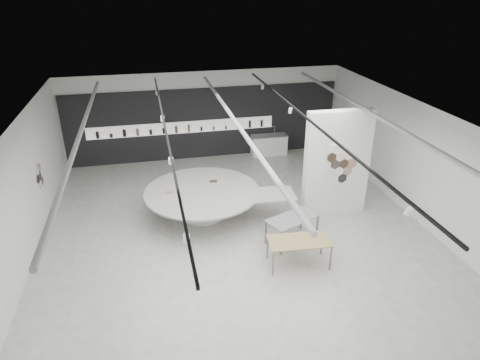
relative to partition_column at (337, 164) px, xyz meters
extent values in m
cube|color=beige|center=(-3.50, -1.00, -1.80)|extent=(12.00, 14.00, 0.01)
cube|color=silver|center=(-3.50, -1.00, 2.01)|extent=(12.00, 14.00, 0.01)
cube|color=white|center=(-3.50, 6.01, 0.10)|extent=(12.00, 0.01, 3.80)
cube|color=white|center=(2.50, -1.00, 0.10)|extent=(0.01, 14.00, 3.80)
cube|color=white|center=(-9.51, -1.00, 0.10)|extent=(0.01, 14.00, 3.80)
cylinder|color=#939396|center=(-7.70, -0.50, 1.82)|extent=(0.12, 12.00, 0.12)
cylinder|color=#939396|center=(-3.50, -0.50, 1.82)|extent=(0.12, 12.00, 0.12)
cylinder|color=#939396|center=(0.70, -0.50, 1.82)|extent=(0.12, 12.00, 0.12)
cube|color=black|center=(-5.50, -1.00, 1.90)|extent=(0.05, 13.00, 0.06)
cylinder|color=white|center=(-5.50, -6.00, 1.72)|extent=(0.11, 0.18, 0.21)
cylinder|color=white|center=(-5.50, -2.70, 1.72)|extent=(0.11, 0.18, 0.21)
cylinder|color=white|center=(-5.50, 0.60, 1.72)|extent=(0.11, 0.18, 0.21)
cylinder|color=white|center=(-5.50, 3.90, 1.72)|extent=(0.11, 0.18, 0.21)
cube|color=black|center=(-1.50, -1.00, 1.90)|extent=(0.05, 13.00, 0.06)
cylinder|color=white|center=(-1.50, -6.00, 1.72)|extent=(0.11, 0.18, 0.21)
cylinder|color=white|center=(-1.50, -2.70, 1.72)|extent=(0.11, 0.18, 0.21)
cylinder|color=white|center=(-1.50, 0.60, 1.72)|extent=(0.11, 0.18, 0.21)
cylinder|color=white|center=(-1.50, 3.90, 1.72)|extent=(0.11, 0.18, 0.21)
cylinder|color=#EFECCE|center=(-9.47, 1.50, -0.45)|extent=(0.03, 0.28, 0.28)
cylinder|color=#3D2F1E|center=(-9.47, 1.76, -0.45)|extent=(0.03, 0.28, 0.28)
cylinder|color=black|center=(-9.47, 1.63, -0.22)|extent=(0.03, 0.28, 0.28)
cylinder|color=black|center=(-9.47, 1.37, -0.22)|extent=(0.03, 0.28, 0.28)
cylinder|color=white|center=(-9.47, 1.50, 0.01)|extent=(0.03, 0.28, 0.28)
cylinder|color=#A17B63|center=(-9.47, 1.76, 0.01)|extent=(0.03, 0.28, 0.28)
cube|color=black|center=(-3.50, 5.94, -0.25)|extent=(11.80, 0.10, 3.10)
cube|color=white|center=(-4.50, 5.87, -0.32)|extent=(8.00, 0.06, 0.46)
cube|color=white|center=(-4.50, 5.81, -0.54)|extent=(8.00, 0.18, 0.02)
cylinder|color=black|center=(-8.03, 5.81, -0.39)|extent=(0.13, 0.13, 0.29)
cylinder|color=black|center=(-7.49, 5.81, -0.46)|extent=(0.13, 0.13, 0.15)
cylinder|color=black|center=(-6.94, 5.81, -0.38)|extent=(0.14, 0.14, 0.30)
cylinder|color=brown|center=(-6.40, 5.81, -0.39)|extent=(0.12, 0.12, 0.29)
cylinder|color=black|center=(-5.86, 5.81, -0.43)|extent=(0.12, 0.12, 0.21)
cylinder|color=black|center=(-5.31, 5.81, -0.41)|extent=(0.10, 0.10, 0.25)
cylinder|color=brown|center=(-4.77, 5.81, -0.38)|extent=(0.12, 0.12, 0.30)
cylinder|color=brown|center=(-4.23, 5.81, -0.38)|extent=(0.10, 0.10, 0.31)
cylinder|color=black|center=(-3.69, 5.81, -0.45)|extent=(0.09, 0.09, 0.17)
cylinder|color=brown|center=(-3.14, 5.81, -0.45)|extent=(0.10, 0.10, 0.16)
cylinder|color=brown|center=(-2.60, 5.81, -0.46)|extent=(0.09, 0.09, 0.15)
cylinder|color=black|center=(-2.06, 5.81, -0.43)|extent=(0.09, 0.09, 0.21)
cylinder|color=black|center=(-1.51, 5.81, -0.38)|extent=(0.11, 0.11, 0.31)
cylinder|color=black|center=(-0.97, 5.81, -0.39)|extent=(0.11, 0.11, 0.29)
cube|color=white|center=(0.00, 0.00, 0.00)|extent=(2.20, 0.35, 3.60)
cylinder|color=white|center=(0.00, -0.19, -0.20)|extent=(0.34, 0.03, 0.34)
cylinder|color=#A17B63|center=(0.30, -0.19, -0.20)|extent=(0.34, 0.03, 0.34)
cylinder|color=#EFECCE|center=(-0.30, -0.19, -0.20)|extent=(0.34, 0.03, 0.34)
cylinder|color=#3D2F1E|center=(0.15, -0.19, 0.06)|extent=(0.34, 0.03, 0.34)
cylinder|color=black|center=(-0.15, -0.19, 0.06)|extent=(0.34, 0.03, 0.34)
cylinder|color=black|center=(0.15, -0.19, -0.46)|extent=(0.34, 0.03, 0.34)
cylinder|color=white|center=(-0.15, -0.19, -0.46)|extent=(0.34, 0.03, 0.34)
cylinder|color=#A17B63|center=(0.45, -0.19, 0.06)|extent=(0.34, 0.03, 0.34)
cylinder|color=#EFECCE|center=(0.00, -0.19, 0.32)|extent=(0.34, 0.03, 0.34)
cylinder|color=#3D2F1E|center=(-0.30, -0.19, 0.32)|extent=(0.34, 0.03, 0.34)
cylinder|color=white|center=(-4.40, 0.67, -1.35)|extent=(1.49, 1.49, 0.90)
cylinder|color=#ABAAA2|center=(-4.40, 0.67, -0.87)|extent=(4.13, 4.13, 0.06)
cube|color=#ABAAA2|center=(-2.33, -0.04, -0.86)|extent=(1.78, 1.20, 0.06)
cube|color=#A17B63|center=(-5.46, 0.76, -0.83)|extent=(0.28, 0.21, 0.01)
cube|color=#3D2F1E|center=(-3.92, 1.27, -0.83)|extent=(0.28, 0.21, 0.01)
cube|color=#A28C53|center=(-2.18, -2.60, -1.02)|extent=(1.75, 0.97, 0.03)
cube|color=slate|center=(-3.01, -2.91, -1.42)|extent=(0.05, 0.05, 0.76)
cube|color=slate|center=(-2.95, -2.15, -1.42)|extent=(0.05, 0.05, 0.76)
cube|color=slate|center=(-1.40, -3.04, -1.42)|extent=(0.05, 0.05, 0.76)
cube|color=slate|center=(-1.35, -2.28, -1.42)|extent=(0.05, 0.05, 0.76)
cube|color=gray|center=(-1.97, -1.42, -1.01)|extent=(1.75, 1.35, 0.03)
cube|color=slate|center=(-2.50, -2.03, -1.41)|extent=(0.06, 0.06, 0.77)
cube|color=slate|center=(-2.78, -1.40, -1.41)|extent=(0.06, 0.06, 0.77)
cube|color=slate|center=(-1.15, -1.44, -1.41)|extent=(0.06, 0.06, 0.77)
cube|color=slate|center=(-1.43, -0.80, -1.41)|extent=(0.06, 0.06, 0.77)
cube|color=white|center=(-0.68, 5.54, -1.35)|extent=(1.59, 0.60, 0.89)
cube|color=gray|center=(-0.68, 5.54, -0.89)|extent=(1.63, 0.64, 0.03)
cylinder|color=silver|center=(-0.38, 5.69, -0.70)|extent=(0.02, 0.02, 0.36)
cylinder|color=silver|center=(-0.46, 5.69, -0.53)|extent=(0.16, 0.02, 0.02)
camera|label=1|loc=(-5.93, -11.88, 5.54)|focal=32.00mm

